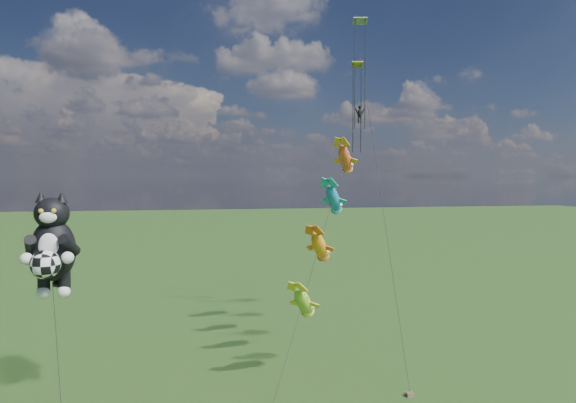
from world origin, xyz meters
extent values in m
cylinder|color=black|center=(-0.45, 0.16, 3.43)|extent=(1.07, 2.57, 6.57)
ellipsoid|color=black|center=(-0.97, 1.71, 8.23)|extent=(2.55, 2.32, 3.04)
ellipsoid|color=black|center=(-0.97, 1.62, 10.04)|extent=(2.02, 1.93, 1.54)
cone|color=black|center=(-1.44, 1.62, 10.84)|extent=(0.68, 0.68, 0.57)
cone|color=black|center=(-0.49, 1.62, 10.84)|extent=(0.68, 0.68, 0.57)
ellipsoid|color=white|center=(-0.97, 1.00, 9.89)|extent=(0.89, 0.65, 0.55)
ellipsoid|color=white|center=(-0.97, 1.00, 8.52)|extent=(1.02, 0.67, 1.25)
sphere|color=gold|center=(-1.25, 0.93, 10.21)|extent=(0.23, 0.23, 0.23)
sphere|color=gold|center=(-0.68, 0.93, 10.21)|extent=(0.23, 0.23, 0.23)
sphere|color=white|center=(-1.87, 0.72, 7.99)|extent=(0.57, 0.57, 0.57)
sphere|color=white|center=(-0.06, 0.72, 7.99)|extent=(0.57, 0.57, 0.57)
sphere|color=white|center=(-1.44, 1.57, 6.19)|extent=(0.61, 0.61, 0.61)
sphere|color=white|center=(-0.49, 1.57, 6.19)|extent=(0.61, 0.61, 0.61)
sphere|color=white|center=(-0.97, 0.43, 7.76)|extent=(1.35, 1.35, 1.35)
cylinder|color=black|center=(13.87, 6.91, 7.91)|extent=(8.55, 13.36, 15.54)
ellipsoid|color=green|center=(12.00, 3.98, 4.50)|extent=(2.04, 2.52, 2.41)
ellipsoid|color=yellow|center=(13.59, 6.46, 7.39)|extent=(2.04, 2.52, 2.41)
ellipsoid|color=blue|center=(15.18, 8.95, 10.29)|extent=(2.04, 2.52, 2.41)
ellipsoid|color=red|center=(16.76, 11.44, 13.19)|extent=(2.04, 2.52, 2.41)
cube|color=brown|center=(17.14, 0.42, 0.11)|extent=(0.40, 0.30, 0.22)
cylinder|color=black|center=(18.49, 8.85, 11.36)|extent=(2.74, 16.88, 22.43)
cube|color=green|center=(18.63, 14.35, 20.85)|extent=(1.01, 0.69, 0.49)
cylinder|color=black|center=(18.31, 14.35, 17.22)|extent=(0.08, 0.08, 7.26)
cylinder|color=black|center=(18.95, 14.35, 17.22)|extent=(0.08, 0.08, 7.26)
cube|color=#1720B9|center=(19.84, 17.27, 25.27)|extent=(1.35, 0.87, 0.60)
cylinder|color=black|center=(19.41, 17.27, 20.52)|extent=(0.08, 0.08, 9.50)
cylinder|color=black|center=(20.28, 17.27, 20.52)|extent=(0.08, 0.08, 9.50)
camera|label=1|loc=(6.22, -23.28, 11.83)|focal=30.00mm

